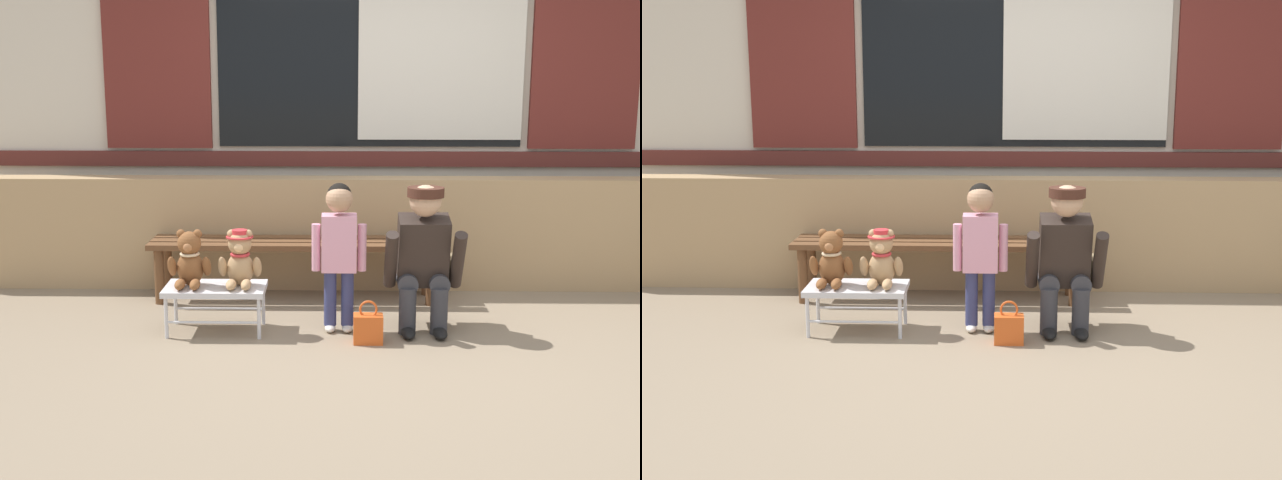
# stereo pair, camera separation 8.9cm
# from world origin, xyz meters

# --- Properties ---
(ground_plane) EXTENTS (60.00, 60.00, 0.00)m
(ground_plane) POSITION_xyz_m (0.00, 0.00, 0.00)
(ground_plane) COLOR #84725B
(brick_low_wall) EXTENTS (6.52, 0.25, 0.85)m
(brick_low_wall) POSITION_xyz_m (0.00, 1.43, 0.42)
(brick_low_wall) COLOR tan
(brick_low_wall) RESTS_ON ground
(shop_facade) EXTENTS (6.66, 0.26, 3.51)m
(shop_facade) POSITION_xyz_m (0.00, 1.94, 1.76)
(shop_facade) COLOR beige
(shop_facade) RESTS_ON ground
(wooden_bench_long) EXTENTS (2.10, 0.40, 0.44)m
(wooden_bench_long) POSITION_xyz_m (-0.56, 1.06, 0.37)
(wooden_bench_long) COLOR brown
(wooden_bench_long) RESTS_ON ground
(small_display_bench) EXTENTS (0.64, 0.36, 0.30)m
(small_display_bench) POSITION_xyz_m (-1.03, 0.30, 0.27)
(small_display_bench) COLOR silver
(small_display_bench) RESTS_ON ground
(teddy_bear_plain) EXTENTS (0.28, 0.26, 0.36)m
(teddy_bear_plain) POSITION_xyz_m (-1.19, 0.30, 0.46)
(teddy_bear_plain) COLOR brown
(teddy_bear_plain) RESTS_ON small_display_bench
(teddy_bear_with_hat) EXTENTS (0.28, 0.27, 0.36)m
(teddy_bear_with_hat) POSITION_xyz_m (-0.87, 0.30, 0.47)
(teddy_bear_with_hat) COLOR tan
(teddy_bear_with_hat) RESTS_ON small_display_bench
(child_standing) EXTENTS (0.35, 0.18, 0.96)m
(child_standing) POSITION_xyz_m (-0.24, 0.32, 0.59)
(child_standing) COLOR navy
(child_standing) RESTS_ON ground
(adult_crouching) EXTENTS (0.50, 0.49, 0.95)m
(adult_crouching) POSITION_xyz_m (0.30, 0.36, 0.48)
(adult_crouching) COLOR #333338
(adult_crouching) RESTS_ON ground
(handbag_on_ground) EXTENTS (0.18, 0.11, 0.27)m
(handbag_on_ground) POSITION_xyz_m (-0.06, 0.09, 0.10)
(handbag_on_ground) COLOR #DB561E
(handbag_on_ground) RESTS_ON ground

